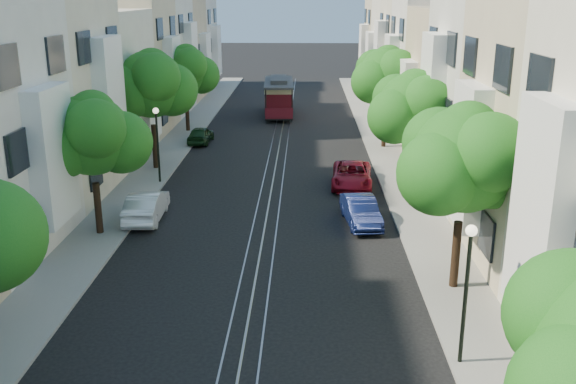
# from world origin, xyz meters

# --- Properties ---
(ground) EXTENTS (200.00, 200.00, 0.00)m
(ground) POSITION_xyz_m (0.00, 28.00, 0.00)
(ground) COLOR black
(ground) RESTS_ON ground
(sidewalk_east) EXTENTS (2.50, 80.00, 0.12)m
(sidewalk_east) POSITION_xyz_m (7.25, 28.00, 0.06)
(sidewalk_east) COLOR gray
(sidewalk_east) RESTS_ON ground
(sidewalk_west) EXTENTS (2.50, 80.00, 0.12)m
(sidewalk_west) POSITION_xyz_m (-7.25, 28.00, 0.06)
(sidewalk_west) COLOR gray
(sidewalk_west) RESTS_ON ground
(rail_left) EXTENTS (0.06, 80.00, 0.02)m
(rail_left) POSITION_xyz_m (-0.55, 28.00, 0.01)
(rail_left) COLOR gray
(rail_left) RESTS_ON ground
(rail_slot) EXTENTS (0.06, 80.00, 0.02)m
(rail_slot) POSITION_xyz_m (0.00, 28.00, 0.01)
(rail_slot) COLOR gray
(rail_slot) RESTS_ON ground
(rail_right) EXTENTS (0.06, 80.00, 0.02)m
(rail_right) POSITION_xyz_m (0.55, 28.00, 0.01)
(rail_right) COLOR gray
(rail_right) RESTS_ON ground
(lane_line) EXTENTS (0.08, 80.00, 0.01)m
(lane_line) POSITION_xyz_m (0.00, 28.00, 0.00)
(lane_line) COLOR tan
(lane_line) RESTS_ON ground
(townhouses_east) EXTENTS (7.75, 72.00, 12.00)m
(townhouses_east) POSITION_xyz_m (11.87, 27.91, 5.18)
(townhouses_east) COLOR beige
(townhouses_east) RESTS_ON ground
(townhouses_west) EXTENTS (7.75, 72.00, 11.76)m
(townhouses_west) POSITION_xyz_m (-11.87, 27.91, 5.08)
(townhouses_west) COLOR silver
(townhouses_west) RESTS_ON ground
(tree_e_b) EXTENTS (4.93, 4.08, 6.68)m
(tree_e_b) POSITION_xyz_m (7.26, 8.98, 4.73)
(tree_e_b) COLOR black
(tree_e_b) RESTS_ON ground
(tree_e_c) EXTENTS (4.84, 3.99, 6.52)m
(tree_e_c) POSITION_xyz_m (7.26, 19.98, 4.60)
(tree_e_c) COLOR black
(tree_e_c) RESTS_ON ground
(tree_e_d) EXTENTS (5.01, 4.16, 6.85)m
(tree_e_d) POSITION_xyz_m (7.26, 30.98, 4.87)
(tree_e_d) COLOR black
(tree_e_d) RESTS_ON ground
(tree_w_b) EXTENTS (4.72, 3.87, 6.27)m
(tree_w_b) POSITION_xyz_m (-7.14, 13.98, 4.40)
(tree_w_b) COLOR black
(tree_w_b) RESTS_ON ground
(tree_w_c) EXTENTS (5.13, 4.28, 7.09)m
(tree_w_c) POSITION_xyz_m (-7.14, 24.98, 5.07)
(tree_w_c) COLOR black
(tree_w_c) RESTS_ON ground
(tree_w_d) EXTENTS (4.84, 3.99, 6.52)m
(tree_w_d) POSITION_xyz_m (-7.14, 35.98, 4.60)
(tree_w_d) COLOR black
(tree_w_d) RESTS_ON ground
(lamp_east) EXTENTS (0.32, 0.32, 4.16)m
(lamp_east) POSITION_xyz_m (6.30, 4.00, 2.85)
(lamp_east) COLOR black
(lamp_east) RESTS_ON ground
(lamp_west) EXTENTS (0.32, 0.32, 4.16)m
(lamp_west) POSITION_xyz_m (-6.30, 22.00, 2.85)
(lamp_west) COLOR black
(lamp_west) RESTS_ON ground
(cable_car) EXTENTS (2.78, 7.90, 3.00)m
(cable_car) POSITION_xyz_m (-0.50, 43.09, 1.77)
(cable_car) COLOR black
(cable_car) RESTS_ON ground
(parked_car_e_mid) EXTENTS (1.81, 4.00, 1.27)m
(parked_car_e_mid) POSITION_xyz_m (4.40, 15.70, 0.64)
(parked_car_e_mid) COLOR #0C153F
(parked_car_e_mid) RESTS_ON ground
(parked_car_e_far) EXTENTS (2.47, 4.78, 1.29)m
(parked_car_e_far) POSITION_xyz_m (4.40, 21.79, 0.64)
(parked_car_e_far) COLOR maroon
(parked_car_e_far) RESTS_ON ground
(parked_car_w_mid) EXTENTS (1.58, 4.22, 1.38)m
(parked_car_w_mid) POSITION_xyz_m (-5.60, 16.05, 0.69)
(parked_car_w_mid) COLOR white
(parked_car_w_mid) RESTS_ON ground
(parked_car_w_far) EXTENTS (1.61, 3.60, 1.20)m
(parked_car_w_far) POSITION_xyz_m (-5.60, 32.13, 0.60)
(parked_car_w_far) COLOR black
(parked_car_w_far) RESTS_ON ground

